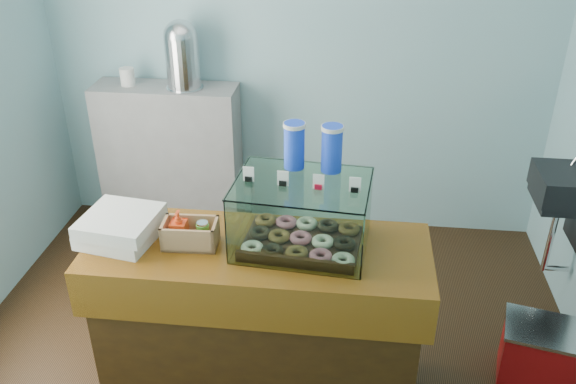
# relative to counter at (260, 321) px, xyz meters

# --- Properties ---
(ground) EXTENTS (3.50, 3.50, 0.00)m
(ground) POSITION_rel_counter_xyz_m (0.00, 0.25, -0.46)
(ground) COLOR black
(ground) RESTS_ON ground
(room_shell) EXTENTS (3.54, 3.04, 2.82)m
(room_shell) POSITION_rel_counter_xyz_m (0.03, 0.26, 1.25)
(room_shell) COLOR #7FAEBA
(room_shell) RESTS_ON ground
(counter) EXTENTS (1.60, 0.60, 0.90)m
(counter) POSITION_rel_counter_xyz_m (0.00, 0.00, 0.00)
(counter) COLOR #3C230B
(counter) RESTS_ON ground
(back_shelf) EXTENTS (1.00, 0.32, 1.10)m
(back_shelf) POSITION_rel_counter_xyz_m (-0.90, 1.57, 0.09)
(back_shelf) COLOR gray
(back_shelf) RESTS_ON ground
(display_case) EXTENTS (0.63, 0.49, 0.55)m
(display_case) POSITION_rel_counter_xyz_m (0.21, 0.08, 0.61)
(display_case) COLOR black
(display_case) RESTS_ON counter
(condiment_crate) EXTENTS (0.26, 0.16, 0.17)m
(condiment_crate) POSITION_rel_counter_xyz_m (-0.32, -0.01, 0.50)
(condiment_crate) COLOR tan
(condiment_crate) RESTS_ON counter
(pastry_boxes) EXTENTS (0.38, 0.39, 0.13)m
(pastry_boxes) POSITION_rel_counter_xyz_m (-0.65, 0.00, 0.51)
(pastry_boxes) COLOR silver
(pastry_boxes) RESTS_ON counter
(coffee_urn) EXTENTS (0.25, 0.25, 0.46)m
(coffee_urn) POSITION_rel_counter_xyz_m (-0.75, 1.55, 0.89)
(coffee_urn) COLOR silver
(coffee_urn) RESTS_ON back_shelf
(red_cooler) EXTENTS (0.46, 0.38, 0.35)m
(red_cooler) POSITION_rel_counter_xyz_m (1.45, 0.24, -0.28)
(red_cooler) COLOR #A80D0E
(red_cooler) RESTS_ON ground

